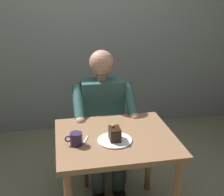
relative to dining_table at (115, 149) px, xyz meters
name	(u,v)px	position (x,y,z in m)	size (l,w,h in m)	color
cafe_rear_panel	(86,7)	(0.00, -1.78, 0.88)	(6.40, 0.12, 3.00)	gray
dining_table	(115,149)	(0.00, 0.00, 0.00)	(0.83, 0.73, 0.72)	#856042
chair	(101,124)	(0.00, -0.69, -0.13)	(0.42, 0.42, 0.89)	brown
seated_person	(104,118)	(0.00, -0.52, 0.02)	(0.53, 0.58, 1.22)	#2C5450
dessert_plate	(115,140)	(0.02, 0.07, 0.11)	(0.24, 0.24, 0.01)	white
cake_slice	(115,134)	(0.02, 0.07, 0.16)	(0.07, 0.10, 0.11)	#36251A
coffee_cup	(76,139)	(0.28, 0.07, 0.15)	(0.12, 0.08, 0.09)	#342447
dessert_spoon	(86,142)	(0.21, 0.06, 0.11)	(0.05, 0.14, 0.01)	silver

